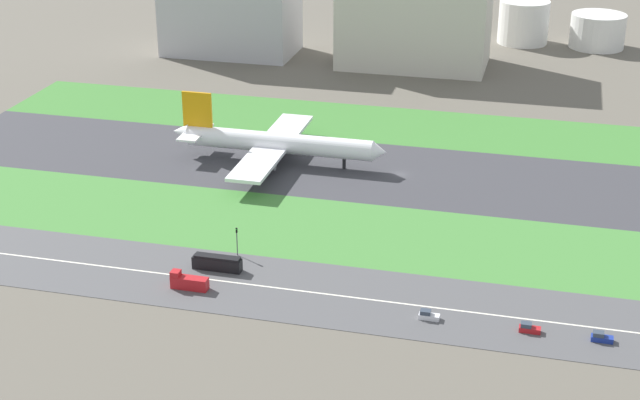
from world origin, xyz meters
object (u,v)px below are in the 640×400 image
at_px(car_1, 601,337).
at_px(hangar_building, 415,12).
at_px(bus_0, 217,263).
at_px(traffic_light, 237,239).
at_px(car_0, 529,328).
at_px(car_2, 428,315).
at_px(fuel_tank_centre, 598,31).
at_px(airliner, 274,143).
at_px(fuel_tank_west, 523,22).
at_px(truck_1, 188,282).

relative_size(car_1, hangar_building, 0.08).
bearing_deg(bus_0, traffic_light, 74.70).
relative_size(car_1, car_0, 1.00).
relative_size(car_2, fuel_tank_centre, 0.20).
bearing_deg(car_0, airliner, -44.96).
height_order(hangar_building, fuel_tank_west, hangar_building).
bearing_deg(airliner, hangar_building, 78.58).
xyz_separation_m(car_2, fuel_tank_centre, (35.90, 237.00, 6.12)).
height_order(airliner, car_1, airliner).
bearing_deg(car_2, hangar_building, -79.88).
distance_m(car_2, fuel_tank_west, 237.20).
xyz_separation_m(car_1, car_0, (-14.35, 0.00, 0.00)).
bearing_deg(truck_1, fuel_tank_west, -103.98).
xyz_separation_m(car_2, fuel_tank_west, (5.32, 237.00, 8.07)).
distance_m(bus_0, fuel_tank_west, 233.88).
bearing_deg(bus_0, car_1, -6.66).
xyz_separation_m(airliner, fuel_tank_centre, (93.21, 159.00, 0.81)).
distance_m(airliner, fuel_tank_west, 170.91).
distance_m(bus_0, hangar_building, 183.71).
distance_m(airliner, traffic_light, 60.70).
height_order(airliner, hangar_building, hangar_building).
distance_m(car_1, fuel_tank_centre, 237.08).
xyz_separation_m(bus_0, traffic_light, (2.19, 7.99, 2.47)).
bearing_deg(hangar_building, airliner, -101.42).
xyz_separation_m(car_2, car_1, (35.17, 0.00, 0.00)).
relative_size(airliner, car_1, 14.77).
bearing_deg(car_1, car_0, 0.00).
height_order(truck_1, hangar_building, hangar_building).
bearing_deg(car_0, truck_1, 0.00).
bearing_deg(car_2, car_0, -180.00).
xyz_separation_m(truck_1, fuel_tank_west, (59.01, 237.00, 7.32)).
height_order(airliner, fuel_tank_centre, airliner).
bearing_deg(fuel_tank_centre, truck_1, -110.71).
bearing_deg(airliner, traffic_light, -81.49).
bearing_deg(truck_1, traffic_light, -106.58).
height_order(traffic_light, fuel_tank_centre, fuel_tank_centre).
bearing_deg(bus_0, hangar_building, 84.90).
bearing_deg(fuel_tank_west, fuel_tank_centre, 0.00).
bearing_deg(fuel_tank_centre, hangar_building, -147.33).
distance_m(car_1, hangar_building, 205.15).
bearing_deg(fuel_tank_west, truck_1, -103.98).
bearing_deg(fuel_tank_centre, fuel_tank_west, 180.00).
bearing_deg(car_1, bus_0, -6.66).
relative_size(car_2, bus_0, 0.38).
bearing_deg(car_0, bus_0, -7.98).
xyz_separation_m(bus_0, fuel_tank_centre, (86.41, 227.00, 5.22)).
bearing_deg(airliner, car_1, -40.15).
distance_m(airliner, car_2, 96.93).
xyz_separation_m(car_0, fuel_tank_centre, (15.09, 237.00, 6.12)).
distance_m(car_0, hangar_building, 200.74).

